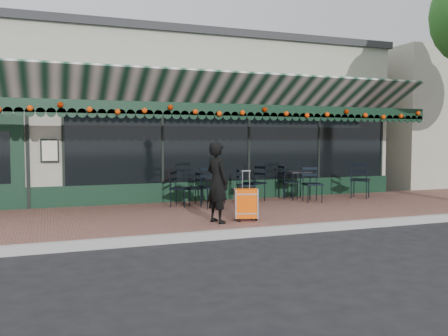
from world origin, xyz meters
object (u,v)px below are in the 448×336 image
object	(u,v)px
chair_a_right	(288,182)
chair_a_extra	(360,180)
suitcase	(246,204)
chair_a_front	(312,185)
woman	(217,182)
chair_b_front	(212,188)
cafe_table_a	(297,174)
chair_solo	(180,189)
chair_a_left	(255,183)
chair_b_right	(246,186)
cafe_table_b	(213,180)
chair_b_left	(193,189)

from	to	relation	value
chair_a_right	chair_a_extra	size ratio (longest dim) A/B	0.93
chair_a_right	chair_a_extra	world-z (taller)	chair_a_extra
suitcase	chair_a_front	world-z (taller)	suitcase
woman	chair_b_front	bearing A→B (deg)	-33.23
cafe_table_a	suitcase	bearing A→B (deg)	-134.76
chair_solo	chair_a_left	bearing A→B (deg)	-45.23
chair_a_front	chair_b_right	distance (m)	1.73
cafe_table_b	chair_a_front	distance (m)	2.57
chair_a_extra	chair_solo	distance (m)	5.07
chair_b_right	chair_a_front	bearing A→B (deg)	-100.03
suitcase	cafe_table_a	bearing A→B (deg)	60.95
chair_a_right	chair_a_extra	xyz separation A→B (m)	(1.90, -0.60, 0.03)
cafe_table_b	chair_a_extra	bearing A→B (deg)	-5.34
chair_a_left	chair_b_left	size ratio (longest dim) A/B	1.15
chair_a_left	chair_a_extra	bearing A→B (deg)	64.09
chair_a_left	chair_a_front	bearing A→B (deg)	44.12
cafe_table_a	chair_b_right	size ratio (longest dim) A/B	0.89
suitcase	chair_a_extra	size ratio (longest dim) A/B	1.01
chair_a_front	chair_b_right	xyz separation A→B (m)	(-1.62, 0.59, -0.03)
chair_b_right	chair_solo	distance (m)	1.79
cafe_table_b	chair_a_left	world-z (taller)	chair_a_left
suitcase	chair_a_front	xyz separation A→B (m)	(2.69, 1.96, 0.12)
chair_a_extra	chair_b_right	xyz separation A→B (m)	(-3.29, 0.32, -0.06)
woman	chair_a_right	size ratio (longest dim) A/B	1.72
suitcase	cafe_table_a	size ratio (longest dim) A/B	1.31
cafe_table_b	chair_a_front	world-z (taller)	chair_a_front
chair_a_extra	chair_solo	size ratio (longest dim) A/B	1.15
chair_b_left	cafe_table_a	bearing A→B (deg)	82.65
chair_a_left	suitcase	bearing A→B (deg)	-45.01
chair_a_front	chair_b_left	world-z (taller)	chair_a_front
chair_a_front	chair_b_right	size ratio (longest dim) A/B	1.06
chair_a_left	chair_b_right	world-z (taller)	chair_a_left
suitcase	chair_b_right	size ratio (longest dim) A/B	1.16
chair_a_right	cafe_table_b	bearing A→B (deg)	97.74
chair_a_right	chair_solo	distance (m)	3.20
chair_a_left	chair_solo	world-z (taller)	chair_a_left
chair_b_left	chair_a_right	bearing A→B (deg)	86.59
chair_a_extra	chair_a_left	bearing A→B (deg)	37.77
cafe_table_b	chair_b_left	world-z (taller)	chair_b_left
chair_a_front	chair_a_extra	distance (m)	1.69
chair_a_left	chair_solo	size ratio (longest dim) A/B	1.08
chair_a_left	chair_a_extra	xyz separation A→B (m)	(2.99, -0.43, 0.03)
chair_b_front	suitcase	bearing A→B (deg)	-92.40
cafe_table_a	chair_solo	bearing A→B (deg)	-175.50
chair_a_extra	chair_b_left	distance (m)	4.73
chair_a_extra	chair_b_right	world-z (taller)	chair_a_extra
cafe_table_b	chair_solo	world-z (taller)	chair_solo
cafe_table_a	cafe_table_b	distance (m)	2.41
cafe_table_b	chair_b_left	distance (m)	0.61
chair_b_right	cafe_table_a	bearing A→B (deg)	-76.45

